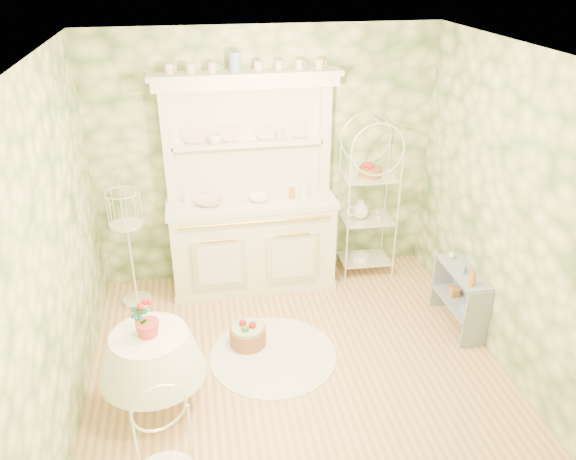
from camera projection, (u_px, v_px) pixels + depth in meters
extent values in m
plane|color=tan|center=(298.00, 371.00, 4.95)|extent=(3.60, 3.60, 0.00)
plane|color=white|center=(301.00, 56.00, 3.74)|extent=(3.60, 3.60, 0.00)
plane|color=beige|center=(56.00, 256.00, 4.06)|extent=(3.60, 3.60, 0.00)
plane|color=beige|center=(513.00, 218.00, 4.63)|extent=(3.60, 3.60, 0.00)
plane|color=beige|center=(266.00, 159.00, 5.92)|extent=(3.60, 3.60, 0.00)
plane|color=beige|center=(371.00, 400.00, 2.76)|extent=(3.60, 3.60, 0.00)
cube|color=white|center=(251.00, 188.00, 5.74)|extent=(1.87, 0.61, 2.29)
cube|color=white|center=(368.00, 201.00, 6.13)|extent=(0.55, 0.41, 1.73)
cube|color=#818FA2|center=(459.00, 300.00, 5.44)|extent=(0.29, 0.68, 0.57)
cylinder|color=white|center=(153.00, 369.00, 4.41)|extent=(0.87, 0.87, 0.75)
cube|color=white|center=(128.00, 237.00, 5.58)|extent=(0.40, 0.40, 1.54)
cylinder|color=#9C643F|center=(248.00, 335.00, 5.24)|extent=(0.39, 0.39, 0.21)
cylinder|color=white|center=(273.00, 355.00, 5.14)|extent=(1.47, 1.47, 0.01)
imported|color=white|center=(209.00, 204.00, 5.70)|extent=(0.33, 0.33, 0.07)
imported|color=white|center=(259.00, 200.00, 5.78)|extent=(0.28, 0.28, 0.07)
imported|color=white|center=(215.00, 141.00, 5.62)|extent=(0.14, 0.14, 0.10)
imported|color=white|center=(280.00, 138.00, 5.72)|extent=(0.11, 0.11, 0.10)
imported|color=#3F7238|center=(140.00, 321.00, 4.19)|extent=(0.17, 0.14, 0.27)
imported|color=#AE692A|center=(472.00, 279.00, 5.04)|extent=(0.08, 0.08, 0.17)
imported|color=#738BBD|center=(464.00, 270.00, 5.24)|extent=(0.06, 0.06, 0.11)
imported|color=silver|center=(452.00, 255.00, 5.50)|extent=(0.08, 0.08, 0.08)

